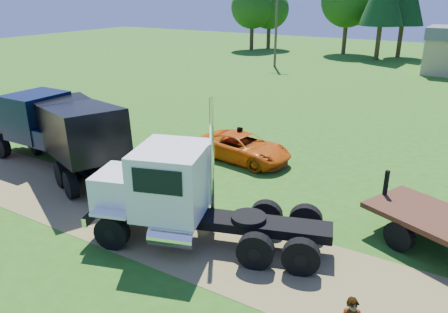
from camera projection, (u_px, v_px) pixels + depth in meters
The scene contains 7 objects.
ground at pixel (209, 243), 14.88m from camera, with size 140.00×140.00×0.00m, color #305713.
dirt_track at pixel (209, 243), 14.87m from camera, with size 120.00×4.20×0.01m, color olive.
white_semi_tractor at pixel (175, 194), 14.64m from camera, with size 8.25×4.86×4.90m.
black_dump_truck at pixel (74, 131), 20.10m from camera, with size 8.45×5.61×3.66m.
navy_truck at pixel (48, 127), 21.70m from camera, with size 7.76×2.79×3.32m.
orange_pickup at pixel (243, 147), 21.95m from camera, with size 2.28×4.94×1.37m, color #D8580A.
spectator_b at pixel (239, 142), 22.38m from camera, with size 0.78×0.61×1.61m, color #999999.
Camera 1 is at (7.14, -10.70, 8.06)m, focal length 35.00 mm.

